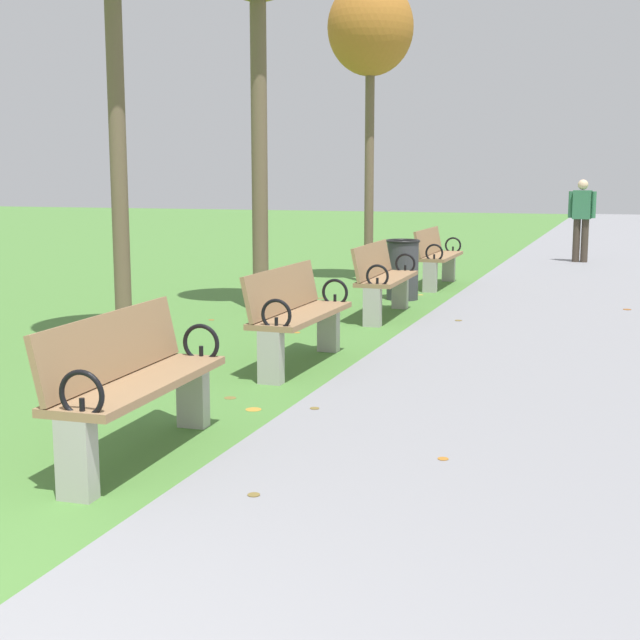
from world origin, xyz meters
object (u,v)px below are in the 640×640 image
object	(u,v)px
park_bench_3	(297,313)
park_bench_5	(437,255)
park_bench_4	(383,278)
park_bench_2	(133,381)
pedestrian_walking	(582,216)
trash_bin	(403,269)
tree_3	(370,32)

from	to	relation	value
park_bench_3	park_bench_5	world-z (taller)	same
park_bench_4	park_bench_5	distance (m)	3.24
park_bench_2	park_bench_3	bearing A→B (deg)	90.00
park_bench_2	pedestrian_walking	xyz separation A→B (m)	(1.92, 13.78, 0.44)
park_bench_2	park_bench_4	bearing A→B (deg)	90.00
park_bench_2	pedestrian_walking	bearing A→B (deg)	82.05
park_bench_5	pedestrian_walking	distance (m)	5.04
pedestrian_walking	park_bench_5	bearing A→B (deg)	-112.52
park_bench_5	park_bench_2	bearing A→B (deg)	-90.00
park_bench_2	park_bench_3	xyz separation A→B (m)	(-0.00, 2.86, 0.00)
park_bench_4	trash_bin	xyz separation A→B (m)	(-0.15, 1.60, -0.06)
park_bench_3	park_bench_4	distance (m)	3.04
park_bench_5	trash_bin	bearing A→B (deg)	-95.14
park_bench_4	trash_bin	distance (m)	1.61
park_bench_3	park_bench_4	xyz separation A→B (m)	(0.00, 3.04, 0.00)
park_bench_3	park_bench_5	size ratio (longest dim) A/B	1.00
park_bench_2	trash_bin	xyz separation A→B (m)	(-0.15, 7.50, -0.06)
park_bench_3	pedestrian_walking	size ratio (longest dim) A/B	0.99
park_bench_3	park_bench_5	distance (m)	6.28
park_bench_2	park_bench_5	xyz separation A→B (m)	(-0.00, 9.14, 0.00)
park_bench_2	pedestrian_walking	world-z (taller)	pedestrian_walking
trash_bin	park_bench_4	bearing A→B (deg)	-84.74
park_bench_3	pedestrian_walking	bearing A→B (deg)	80.01
trash_bin	park_bench_5	bearing A→B (deg)	84.86
park_bench_2	trash_bin	distance (m)	7.50
park_bench_2	tree_3	size ratio (longest dim) A/B	0.34
park_bench_2	tree_3	bearing A→B (deg)	97.01
park_bench_5	park_bench_4	bearing A→B (deg)	-90.00
park_bench_4	tree_3	distance (m)	4.92
park_bench_4	tree_3	world-z (taller)	tree_3
park_bench_3	trash_bin	bearing A→B (deg)	91.82
park_bench_4	trash_bin	world-z (taller)	park_bench_4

